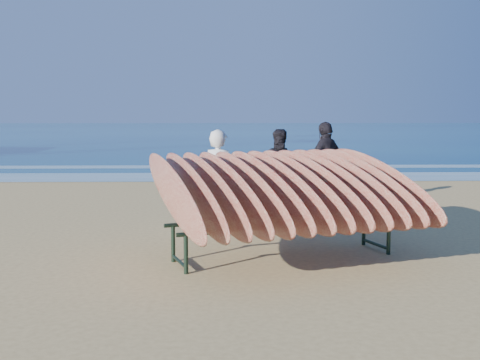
{
  "coord_description": "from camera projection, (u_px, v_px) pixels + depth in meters",
  "views": [
    {
      "loc": [
        -0.24,
        -8.52,
        2.01
      ],
      "look_at": [
        0.0,
        0.8,
        0.95
      ],
      "focal_mm": 45.0,
      "sensor_mm": 36.0,
      "label": 1
    }
  ],
  "objects": [
    {
      "name": "surfboard_rack",
      "position": [
        284.0,
        189.0,
        8.2
      ],
      "size": [
        4.0,
        3.92,
        1.61
      ],
      "rotation": [
        0.0,
        0.0,
        0.33
      ],
      "color": "black",
      "rests_on": "ground"
    },
    {
      "name": "person_white",
      "position": [
        219.0,
        179.0,
        10.35
      ],
      "size": [
        0.75,
        0.67,
        1.71
      ],
      "primitive_type": "imported",
      "rotation": [
        0.0,
        0.0,
        2.6
      ],
      "color": "silver",
      "rests_on": "ground"
    },
    {
      "name": "person_dark_b",
      "position": [
        326.0,
        165.0,
        12.62
      ],
      "size": [
        1.07,
        1.05,
        1.81
      ],
      "primitive_type": "imported",
      "rotation": [
        0.0,
        0.0,
        3.9
      ],
      "color": "black",
      "rests_on": "ground"
    },
    {
      "name": "ocean",
      "position": [
        227.0,
        131.0,
        63.33
      ],
      "size": [
        160.0,
        160.0,
        0.0
      ],
      "primitive_type": "plane",
      "color": "navy",
      "rests_on": "ground"
    },
    {
      "name": "person_dark_a",
      "position": [
        281.0,
        167.0,
        12.98
      ],
      "size": [
        0.82,
        0.65,
        1.64
      ],
      "primitive_type": "imported",
      "rotation": [
        0.0,
        0.0,
        0.03
      ],
      "color": "black",
      "rests_on": "ground"
    },
    {
      "name": "foam_near",
      "position": [
        232.0,
        177.0,
        18.63
      ],
      "size": [
        160.0,
        160.0,
        0.0
      ],
      "primitive_type": "plane",
      "color": "white",
      "rests_on": "ground"
    },
    {
      "name": "ground",
      "position": [
        241.0,
        251.0,
        8.69
      ],
      "size": [
        120.0,
        120.0,
        0.0
      ],
      "primitive_type": "plane",
      "color": "tan",
      "rests_on": "ground"
    },
    {
      "name": "foam_far",
      "position": [
        231.0,
        167.0,
        22.1
      ],
      "size": [
        160.0,
        160.0,
        0.0
      ],
      "primitive_type": "plane",
      "color": "white",
      "rests_on": "ground"
    }
  ]
}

